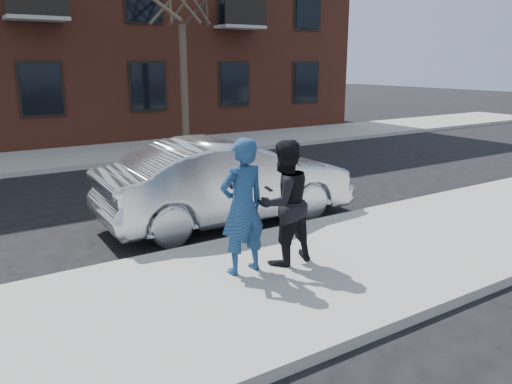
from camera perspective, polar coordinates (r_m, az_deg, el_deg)
ground at (r=7.05m, az=-3.45°, el=-11.41°), size 100.00×100.00×0.00m
near_sidewalk at (r=6.82m, az=-2.41°, el=-11.63°), size 50.00×3.50×0.15m
near_curb at (r=8.29m, az=-8.73°, el=-6.86°), size 50.00×0.10×0.15m
far_sidewalk at (r=17.34m, az=-21.96°, el=3.54°), size 50.00×3.50×0.15m
far_curb at (r=15.60m, az=-20.67°, el=2.53°), size 50.00×0.10×0.15m
silver_sedan at (r=9.78m, az=-3.21°, el=1.24°), size 5.07×1.86×1.66m
man_hoodie at (r=6.99m, az=-1.55°, el=-1.69°), size 0.73×0.53×1.95m
man_peacoat at (r=7.35m, az=3.22°, el=-1.22°), size 0.95×0.76×1.87m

